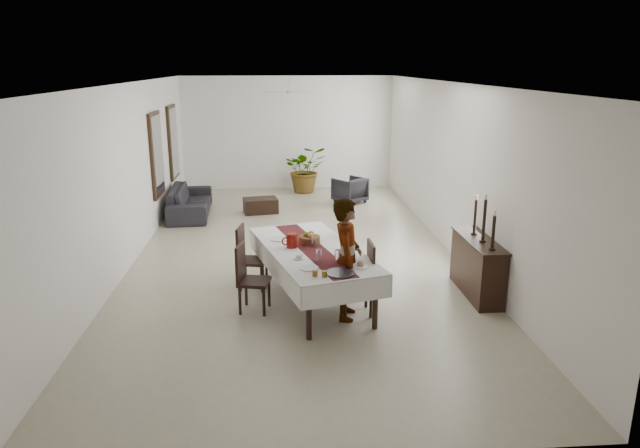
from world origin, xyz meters
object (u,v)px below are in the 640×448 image
at_px(dining_table_top, 312,251).
at_px(sideboard_body, 477,268).
at_px(woman, 347,259).
at_px(sofa, 190,201).
at_px(red_pitcher, 292,240).

distance_m(dining_table_top, sideboard_body, 2.62).
distance_m(woman, sofa, 6.77).
distance_m(sideboard_body, sofa, 7.45).
xyz_separation_m(red_pitcher, sofa, (-2.30, 5.28, -0.60)).
distance_m(woman, sideboard_body, 2.30).
xyz_separation_m(dining_table_top, sofa, (-2.61, 5.36, -0.46)).
height_order(dining_table_top, red_pitcher, red_pitcher).
xyz_separation_m(dining_table_top, woman, (0.45, -0.65, 0.08)).
bearing_deg(sideboard_body, woman, -162.30).
bearing_deg(sofa, red_pitcher, -159.31).
relative_size(red_pitcher, sideboard_body, 0.15).
height_order(red_pitcher, sideboard_body, red_pitcher).
relative_size(sideboard_body, sofa, 0.64).
relative_size(woman, sideboard_body, 1.19).
bearing_deg(dining_table_top, woman, -70.98).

